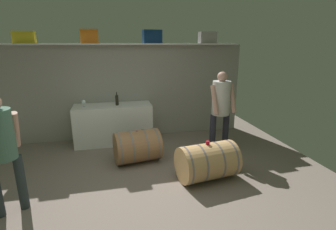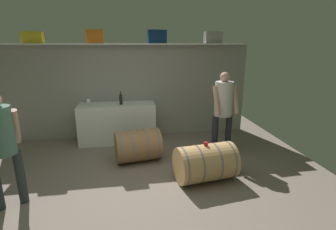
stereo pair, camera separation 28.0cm
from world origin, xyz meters
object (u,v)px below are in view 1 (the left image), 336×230
at_px(winemaker_pouring, 1,144).
at_px(visitor_tasting, 221,104).
at_px(wine_bottle_dark, 117,100).
at_px(wine_barrel_far, 137,146).
at_px(toolcase_navy, 152,37).
at_px(toolcase_orange, 89,36).
at_px(wine_glass, 84,102).
at_px(toolcase_grey, 207,37).
at_px(work_cabinet, 114,124).
at_px(toolcase_yellow, 24,37).
at_px(tasting_cup, 208,143).
at_px(wine_barrel_near, 207,162).

xyz_separation_m(winemaker_pouring, visitor_tasting, (3.40, 1.20, 0.04)).
bearing_deg(wine_bottle_dark, wine_barrel_far, -73.40).
relative_size(toolcase_navy, wine_bottle_dark, 1.40).
height_order(toolcase_orange, winemaker_pouring, toolcase_orange).
distance_m(wine_glass, wine_barrel_far, 1.56).
xyz_separation_m(toolcase_navy, wine_barrel_far, (-0.52, -1.28, -1.97)).
distance_m(toolcase_grey, work_cabinet, 2.85).
relative_size(toolcase_yellow, work_cabinet, 0.24).
xyz_separation_m(wine_bottle_dark, wine_barrel_far, (0.31, -1.02, -0.68)).
bearing_deg(wine_barrel_far, winemaker_pouring, -156.16).
bearing_deg(toolcase_orange, visitor_tasting, -29.02).
xyz_separation_m(toolcase_yellow, wine_barrel_far, (2.00, -1.28, -1.94)).
bearing_deg(visitor_tasting, toolcase_orange, -32.83).
bearing_deg(wine_bottle_dark, toolcase_orange, 152.14).
distance_m(toolcase_grey, wine_bottle_dark, 2.45).
relative_size(toolcase_grey, wine_bottle_dark, 1.36).
bearing_deg(work_cabinet, wine_barrel_far, -69.13).
bearing_deg(work_cabinet, tasting_cup, -53.58).
distance_m(toolcase_yellow, work_cabinet, 2.43).
bearing_deg(tasting_cup, wine_barrel_near, -0.00).
xyz_separation_m(toolcase_grey, visitor_tasting, (-0.13, -1.20, -1.26)).
relative_size(toolcase_navy, tasting_cup, 6.22).
bearing_deg(wine_bottle_dark, work_cabinet, 160.66).
bearing_deg(wine_bottle_dark, winemaker_pouring, -123.96).
height_order(wine_bottle_dark, wine_glass, wine_bottle_dark).
bearing_deg(toolcase_grey, wine_barrel_near, -111.72).
relative_size(wine_glass, tasting_cup, 2.32).
bearing_deg(work_cabinet, winemaker_pouring, -121.72).
height_order(work_cabinet, visitor_tasting, visitor_tasting).
height_order(wine_barrel_near, wine_barrel_far, wine_barrel_near).
distance_m(toolcase_navy, wine_barrel_near, 2.96).
xyz_separation_m(toolcase_orange, work_cabinet, (0.38, -0.22, -1.84)).
relative_size(toolcase_navy, work_cabinet, 0.24).
height_order(toolcase_yellow, wine_barrel_near, toolcase_yellow).
distance_m(toolcase_navy, wine_glass, 2.01).
distance_m(toolcase_navy, toolcase_grey, 1.26).
distance_m(toolcase_yellow, wine_glass, 1.66).
relative_size(wine_glass, winemaker_pouring, 0.09).
height_order(wine_barrel_near, tasting_cup, tasting_cup).
xyz_separation_m(toolcase_yellow, winemaker_pouring, (0.25, -2.40, -1.28)).
bearing_deg(wine_bottle_dark, wine_barrel_near, -54.87).
bearing_deg(visitor_tasting, toolcase_yellow, -24.70).
distance_m(toolcase_orange, toolcase_grey, 2.56).
bearing_deg(wine_barrel_far, wine_glass, 125.02).
height_order(toolcase_navy, toolcase_grey, toolcase_navy).
height_order(toolcase_grey, wine_barrel_far, toolcase_grey).
height_order(wine_bottle_dark, visitor_tasting, visitor_tasting).
relative_size(work_cabinet, wine_barrel_near, 1.64).
relative_size(toolcase_yellow, wine_barrel_near, 0.39).
relative_size(wine_barrel_far, visitor_tasting, 0.55).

